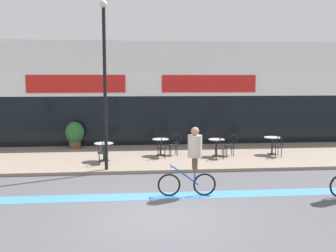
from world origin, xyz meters
TOP-DOWN VIEW (x-y plane):
  - ground_plane at (0.00, 0.00)m, footprint 120.00×120.00m
  - sidewalk_slab at (0.00, 7.25)m, footprint 40.00×5.50m
  - storefront_facade at (0.00, 11.96)m, footprint 40.00×4.06m
  - bike_lane_stripe at (0.00, 1.79)m, footprint 36.00×0.70m
  - bistro_table_0 at (-1.72, 6.33)m, footprint 0.75×0.75m
  - bistro_table_1 at (0.60, 7.25)m, footprint 0.70×0.70m
  - bistro_table_2 at (2.93, 6.87)m, footprint 0.68×0.68m
  - bistro_table_3 at (5.40, 7.01)m, footprint 0.71×0.71m
  - cafe_chair_0_near at (-1.72, 5.71)m, footprint 0.44×0.59m
  - cafe_chair_1_near at (0.59, 6.63)m, footprint 0.43×0.59m
  - cafe_chair_1_side at (1.22, 7.26)m, footprint 0.59×0.44m
  - cafe_chair_2_near at (2.93, 6.24)m, footprint 0.42×0.58m
  - cafe_chair_2_side at (3.56, 6.87)m, footprint 0.57×0.40m
  - cafe_chair_3_near at (5.41, 6.39)m, footprint 0.45×0.60m
  - planter_pot at (-3.27, 9.43)m, footprint 0.87×0.87m
  - lamp_post at (-1.53, 4.79)m, footprint 0.26×0.26m
  - cyclist_2 at (1.09, 1.73)m, footprint 1.68×0.48m

SIDE VIEW (x-z plane):
  - ground_plane at x=0.00m, z-range 0.00..0.00m
  - bike_lane_stripe at x=0.00m, z-range 0.00..0.01m
  - sidewalk_slab at x=0.00m, z-range 0.00..0.12m
  - bistro_table_1 at x=0.60m, z-range 0.27..0.98m
  - bistro_table_0 at x=-1.72m, z-range 0.28..0.99m
  - bistro_table_2 at x=2.93m, z-range 0.27..1.00m
  - cafe_chair_0_near at x=-1.72m, z-range 0.19..1.09m
  - cafe_chair_1_near at x=0.59m, z-range 0.19..1.09m
  - cafe_chair_1_side at x=1.22m, z-range 0.19..1.09m
  - cafe_chair_2_near at x=2.93m, z-range 0.19..1.09m
  - cafe_chair_2_side at x=3.56m, z-range 0.19..1.09m
  - cafe_chair_3_near at x=5.41m, z-range 0.19..1.09m
  - bistro_table_3 at x=5.40m, z-range 0.28..1.03m
  - planter_pot at x=-3.27m, z-range 0.16..1.40m
  - cyclist_2 at x=1.09m, z-range 0.14..2.14m
  - storefront_facade at x=0.00m, z-range -0.01..5.17m
  - lamp_post at x=-1.53m, z-range 0.53..6.43m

